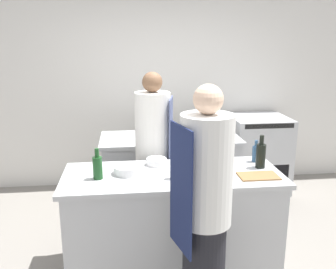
{
  "coord_description": "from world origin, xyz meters",
  "views": [
    {
      "loc": [
        -0.38,
        -2.96,
        2.03
      ],
      "look_at": [
        0.0,
        0.35,
        1.15
      ],
      "focal_mm": 40.0,
      "sensor_mm": 36.0,
      "label": 1
    }
  ],
  "objects_px": {
    "oven_range": "(257,153)",
    "bottle_water": "(256,153)",
    "chef_at_prep_near": "(205,212)",
    "bowl_ceramic_blue": "(196,176)",
    "bottle_cooking_oil": "(98,167)",
    "bowl_mixing_large": "(128,170)",
    "bottle_sauce": "(226,169)",
    "chef_at_stove": "(153,157)",
    "bottle_wine": "(175,169)",
    "bottle_olive_oil": "(261,155)",
    "bottle_vinegar": "(227,160)",
    "bowl_prep_small": "(156,162)"
  },
  "relations": [
    {
      "from": "bottle_vinegar",
      "to": "bottle_cooking_oil",
      "type": "relative_size",
      "value": 0.83
    },
    {
      "from": "oven_range",
      "to": "bottle_sauce",
      "type": "xyz_separation_m",
      "value": [
        -0.96,
        -1.86,
        0.48
      ]
    },
    {
      "from": "bottle_sauce",
      "to": "bowl_prep_small",
      "type": "bearing_deg",
      "value": 144.07
    },
    {
      "from": "bowl_mixing_large",
      "to": "bottle_cooking_oil",
      "type": "bearing_deg",
      "value": -158.7
    },
    {
      "from": "bottle_olive_oil",
      "to": "bottle_wine",
      "type": "relative_size",
      "value": 1.46
    },
    {
      "from": "chef_at_prep_near",
      "to": "bowl_mixing_large",
      "type": "bearing_deg",
      "value": 19.33
    },
    {
      "from": "bottle_water",
      "to": "bowl_ceramic_blue",
      "type": "relative_size",
      "value": 1.18
    },
    {
      "from": "bottle_olive_oil",
      "to": "bowl_mixing_large",
      "type": "xyz_separation_m",
      "value": [
        -1.16,
        -0.01,
        -0.08
      ]
    },
    {
      "from": "chef_at_prep_near",
      "to": "bowl_ceramic_blue",
      "type": "relative_size",
      "value": 10.07
    },
    {
      "from": "oven_range",
      "to": "bottle_olive_oil",
      "type": "bearing_deg",
      "value": -109.57
    },
    {
      "from": "bottle_water",
      "to": "bowl_mixing_large",
      "type": "xyz_separation_m",
      "value": [
        -1.18,
        -0.18,
        -0.05
      ]
    },
    {
      "from": "bottle_sauce",
      "to": "bowl_mixing_large",
      "type": "distance_m",
      "value": 0.82
    },
    {
      "from": "oven_range",
      "to": "bottle_wine",
      "type": "height_order",
      "value": "bottle_wine"
    },
    {
      "from": "bottle_wine",
      "to": "bowl_prep_small",
      "type": "xyz_separation_m",
      "value": [
        -0.12,
        0.36,
        -0.05
      ]
    },
    {
      "from": "bottle_sauce",
      "to": "chef_at_stove",
      "type": "bearing_deg",
      "value": 125.38
    },
    {
      "from": "bottle_olive_oil",
      "to": "oven_range",
      "type": "bearing_deg",
      "value": 70.43
    },
    {
      "from": "bowl_mixing_large",
      "to": "bottle_sauce",
      "type": "bearing_deg",
      "value": -13.94
    },
    {
      "from": "chef_at_prep_near",
      "to": "bottle_vinegar",
      "type": "bearing_deg",
      "value": -40.51
    },
    {
      "from": "bottle_vinegar",
      "to": "oven_range",
      "type": "bearing_deg",
      "value": 61.75
    },
    {
      "from": "chef_at_prep_near",
      "to": "bottle_sauce",
      "type": "relative_size",
      "value": 9.19
    },
    {
      "from": "chef_at_stove",
      "to": "bottle_wine",
      "type": "distance_m",
      "value": 0.74
    },
    {
      "from": "bottle_sauce",
      "to": "bottle_water",
      "type": "xyz_separation_m",
      "value": [
        0.38,
        0.37,
        0.01
      ]
    },
    {
      "from": "bottle_olive_oil",
      "to": "bowl_mixing_large",
      "type": "distance_m",
      "value": 1.17
    },
    {
      "from": "bottle_vinegar",
      "to": "bottle_water",
      "type": "bearing_deg",
      "value": 29.67
    },
    {
      "from": "oven_range",
      "to": "bowl_mixing_large",
      "type": "bearing_deg",
      "value": -136.5
    },
    {
      "from": "chef_at_prep_near",
      "to": "bowl_mixing_large",
      "type": "height_order",
      "value": "chef_at_prep_near"
    },
    {
      "from": "chef_at_stove",
      "to": "bottle_olive_oil",
      "type": "xyz_separation_m",
      "value": [
        0.91,
        -0.55,
        0.16
      ]
    },
    {
      "from": "bowl_prep_small",
      "to": "bowl_ceramic_blue",
      "type": "relative_size",
      "value": 1.05
    },
    {
      "from": "chef_at_stove",
      "to": "bottle_wine",
      "type": "relative_size",
      "value": 8.43
    },
    {
      "from": "chef_at_prep_near",
      "to": "bottle_wine",
      "type": "bearing_deg",
      "value": -2.51
    },
    {
      "from": "oven_range",
      "to": "bottle_water",
      "type": "distance_m",
      "value": 1.66
    },
    {
      "from": "bottle_vinegar",
      "to": "bottle_sauce",
      "type": "height_order",
      "value": "bottle_vinegar"
    },
    {
      "from": "bowl_ceramic_blue",
      "to": "bowl_mixing_large",
      "type": "bearing_deg",
      "value": 159.14
    },
    {
      "from": "oven_range",
      "to": "bottle_cooking_oil",
      "type": "distance_m",
      "value": 2.71
    },
    {
      "from": "bottle_wine",
      "to": "bowl_mixing_large",
      "type": "distance_m",
      "value": 0.42
    },
    {
      "from": "bottle_wine",
      "to": "bowl_mixing_large",
      "type": "bearing_deg",
      "value": 156.34
    },
    {
      "from": "bottle_cooking_oil",
      "to": "bottle_water",
      "type": "height_order",
      "value": "bottle_cooking_oil"
    },
    {
      "from": "bottle_olive_oil",
      "to": "bottle_wine",
      "type": "height_order",
      "value": "bottle_olive_oil"
    },
    {
      "from": "bottle_cooking_oil",
      "to": "chef_at_stove",
      "type": "bearing_deg",
      "value": 52.41
    },
    {
      "from": "chef_at_stove",
      "to": "bottle_cooking_oil",
      "type": "bearing_deg",
      "value": -25.64
    },
    {
      "from": "chef_at_stove",
      "to": "bowl_mixing_large",
      "type": "xyz_separation_m",
      "value": [
        -0.26,
        -0.56,
        0.08
      ]
    },
    {
      "from": "bottle_cooking_oil",
      "to": "bottle_olive_oil",
      "type": "bearing_deg",
      "value": 4.37
    },
    {
      "from": "chef_at_prep_near",
      "to": "bowl_ceramic_blue",
      "type": "distance_m",
      "value": 0.54
    },
    {
      "from": "bowl_mixing_large",
      "to": "bowl_ceramic_blue",
      "type": "xyz_separation_m",
      "value": [
        0.54,
        -0.21,
        -0.0
      ]
    },
    {
      "from": "bottle_olive_oil",
      "to": "bowl_mixing_large",
      "type": "relative_size",
      "value": 1.22
    },
    {
      "from": "chef_at_stove",
      "to": "bottle_vinegar",
      "type": "bearing_deg",
      "value": 58.46
    },
    {
      "from": "oven_range",
      "to": "chef_at_prep_near",
      "type": "xyz_separation_m",
      "value": [
        -1.24,
        -2.4,
        0.38
      ]
    },
    {
      "from": "bottle_wine",
      "to": "bottle_water",
      "type": "bearing_deg",
      "value": 23.21
    },
    {
      "from": "chef_at_stove",
      "to": "bowl_ceramic_blue",
      "type": "bearing_deg",
      "value": 32.35
    },
    {
      "from": "oven_range",
      "to": "bowl_prep_small",
      "type": "relative_size",
      "value": 5.5
    }
  ]
}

